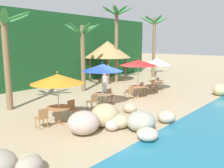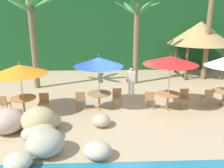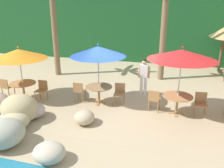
% 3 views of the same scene
% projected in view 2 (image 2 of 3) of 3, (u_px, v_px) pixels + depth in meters
% --- Properties ---
extents(ground_plane, '(120.00, 120.00, 0.00)m').
position_uv_depth(ground_plane, '(121.00, 110.00, 10.96)').
color(ground_plane, tan).
extents(terrace_deck, '(18.00, 5.20, 0.01)m').
position_uv_depth(terrace_deck, '(121.00, 109.00, 10.96)').
color(terrace_deck, tan).
rests_on(terrace_deck, ground).
extents(foliage_backdrop, '(28.00, 2.40, 6.00)m').
position_uv_depth(foliage_backdrop, '(113.00, 29.00, 18.71)').
color(foliage_backdrop, '#194C23').
rests_on(foliage_backdrop, ground).
extents(rock_seawall, '(15.29, 3.35, 0.98)m').
position_uv_depth(rock_seawall, '(39.00, 130.00, 8.25)').
color(rock_seawall, tan).
rests_on(rock_seawall, ground).
extents(umbrella_orange, '(2.30, 2.30, 2.32)m').
position_uv_depth(umbrella_orange, '(20.00, 69.00, 9.97)').
color(umbrella_orange, silver).
rests_on(umbrella_orange, ground).
extents(dining_table_orange, '(1.10, 1.10, 0.74)m').
position_uv_depth(dining_table_orange, '(23.00, 100.00, 10.37)').
color(dining_table_orange, '#A37547').
rests_on(dining_table_orange, ground).
extents(chair_orange_seaward, '(0.42, 0.43, 0.87)m').
position_uv_depth(chair_orange_seaward, '(44.00, 101.00, 10.52)').
color(chair_orange_seaward, '#9E7042').
rests_on(chair_orange_seaward, ground).
extents(chair_orange_inland, '(0.45, 0.45, 0.87)m').
position_uv_depth(chair_orange_inland, '(3.00, 103.00, 10.33)').
color(chair_orange_inland, '#9E7042').
rests_on(chair_orange_inland, ground).
extents(umbrella_blue, '(2.21, 2.21, 2.51)m').
position_uv_depth(umbrella_blue, '(99.00, 62.00, 10.49)').
color(umbrella_blue, silver).
rests_on(umbrella_blue, ground).
extents(dining_table_blue, '(1.10, 1.10, 0.74)m').
position_uv_depth(dining_table_blue, '(99.00, 96.00, 10.94)').
color(dining_table_blue, '#A37547').
rests_on(dining_table_blue, ground).
extents(chair_blue_seaward, '(0.46, 0.46, 0.87)m').
position_uv_depth(chair_blue_seaward, '(117.00, 96.00, 11.16)').
color(chair_blue_seaward, '#9E7042').
rests_on(chair_blue_seaward, ground).
extents(chair_blue_inland, '(0.42, 0.43, 0.87)m').
position_uv_depth(chair_blue_inland, '(81.00, 99.00, 10.86)').
color(chair_blue_inland, '#9E7042').
rests_on(chair_blue_inland, ground).
extents(umbrella_red, '(2.41, 2.41, 2.57)m').
position_uv_depth(umbrella_red, '(171.00, 60.00, 10.41)').
color(umbrella_red, silver).
rests_on(umbrella_red, ground).
extents(dining_table_red, '(1.10, 1.10, 0.74)m').
position_uv_depth(dining_table_red, '(168.00, 96.00, 10.89)').
color(dining_table_red, '#A37547').
rests_on(dining_table_red, ground).
extents(chair_red_seaward, '(0.45, 0.46, 0.87)m').
position_uv_depth(chair_red_seaward, '(185.00, 97.00, 11.11)').
color(chair_red_seaward, '#9E7042').
rests_on(chair_red_seaward, ground).
extents(chair_red_inland, '(0.47, 0.48, 0.87)m').
position_uv_depth(chair_red_inland, '(149.00, 98.00, 10.91)').
color(chair_red_inland, '#9E7042').
rests_on(chair_red_inland, ground).
extents(dining_table_white, '(1.10, 1.10, 0.74)m').
position_uv_depth(dining_table_white, '(224.00, 93.00, 11.28)').
color(dining_table_white, '#A37547').
rests_on(dining_table_white, ground).
extents(chair_white_inland, '(0.44, 0.45, 0.87)m').
position_uv_depth(chair_white_inland, '(207.00, 96.00, 11.15)').
color(chair_white_inland, '#9E7042').
rests_on(chair_white_inland, ground).
extents(palm_tree_nearest, '(2.91, 2.83, 5.12)m').
position_uv_depth(palm_tree_nearest, '(32.00, 28.00, 13.17)').
color(palm_tree_nearest, brown).
rests_on(palm_tree_nearest, ground).
extents(palm_tree_second, '(2.76, 2.63, 4.91)m').
position_uv_depth(palm_tree_second, '(137.00, 29.00, 14.13)').
color(palm_tree_second, brown).
rests_on(palm_tree_second, ground).
extents(palm_tree_third, '(2.91, 2.96, 6.61)m').
position_uv_depth(palm_tree_third, '(211.00, 9.00, 14.71)').
color(palm_tree_third, brown).
rests_on(palm_tree_third, ground).
extents(palapa_hut, '(4.27, 4.27, 3.70)m').
position_uv_depth(palapa_hut, '(200.00, 33.00, 16.07)').
color(palapa_hut, brown).
rests_on(palapa_hut, ground).
extents(waiter_in_white, '(0.52, 0.22, 1.70)m').
position_uv_depth(waiter_in_white, '(131.00, 80.00, 12.20)').
color(waiter_in_white, white).
rests_on(waiter_in_white, ground).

